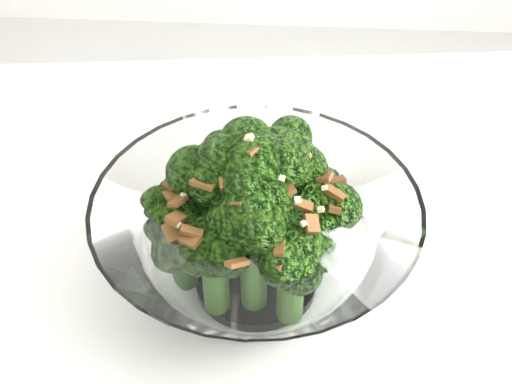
{
  "coord_description": "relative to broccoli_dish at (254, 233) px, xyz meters",
  "views": [
    {
      "loc": [
        0.24,
        -0.36,
        1.18
      ],
      "look_at": [
        0.21,
        0.0,
        0.85
      ],
      "focal_mm": 50.0,
      "sensor_mm": 36.0,
      "label": 1
    }
  ],
  "objects": [
    {
      "name": "broccoli_dish",
      "position": [
        0.0,
        0.0,
        0.0
      ],
      "size": [
        0.24,
        0.24,
        0.15
      ],
      "color": "white",
      "rests_on": "table"
    }
  ]
}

